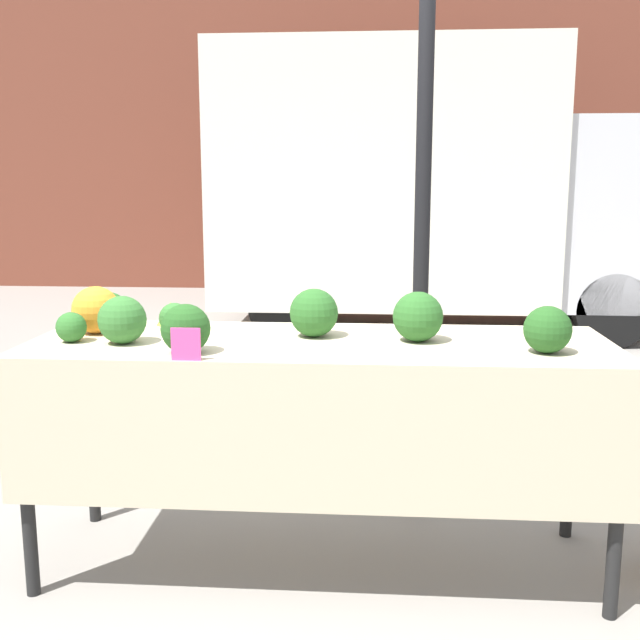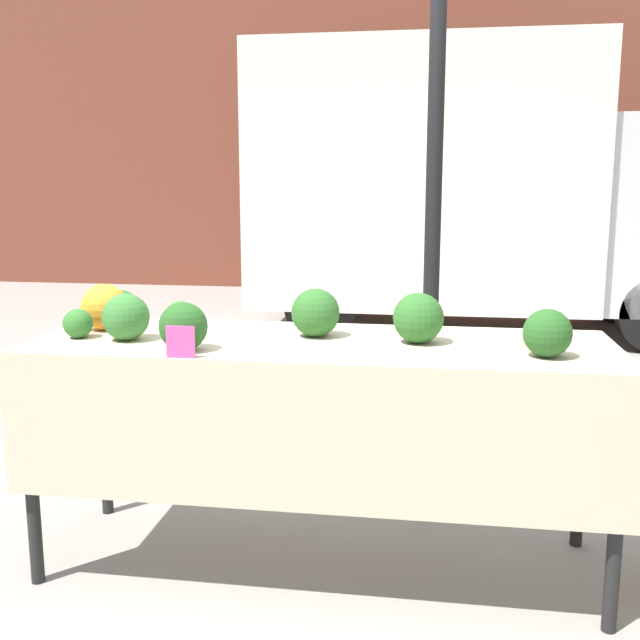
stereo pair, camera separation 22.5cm
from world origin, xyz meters
The scene contains 16 objects.
ground_plane centered at (0.00, 0.00, 0.00)m, with size 40.00×40.00×0.00m, color gray.
building_facade centered at (0.00, 8.25, 2.97)m, with size 16.00×0.60×5.95m.
tent_pole centered at (0.41, 0.56, 1.35)m, with size 0.07×0.07×2.71m.
parked_truck centered at (0.72, 5.02, 1.46)m, with size 4.53×1.92×2.81m.
market_table centered at (0.00, -0.07, 0.79)m, with size 2.20×0.74×0.91m.
orange_cauliflower centered at (-0.90, 0.08, 1.00)m, with size 0.19×0.19×0.19m.
romanesco_head centered at (-0.65, 0.28, 0.96)m, with size 0.12×0.12×0.10m.
broccoli_head_0 centered at (-0.91, 0.27, 0.98)m, with size 0.14×0.14×0.14m.
broccoli_head_1 centered at (-0.59, 0.10, 0.97)m, with size 0.12×0.12×0.12m.
broccoli_head_2 centered at (0.37, 0.01, 1.00)m, with size 0.19×0.19×0.19m.
broccoli_head_3 centered at (-0.93, -0.09, 0.97)m, with size 0.11×0.11×0.11m.
broccoli_head_4 centered at (0.81, -0.15, 0.99)m, with size 0.17×0.17×0.17m.
broccoli_head_5 centered at (-0.73, -0.10, 1.00)m, with size 0.18×0.18×0.18m.
broccoli_head_6 centered at (-0.03, 0.07, 1.00)m, with size 0.19×0.19×0.19m.
broccoli_head_7 centered at (-0.46, -0.24, 1.00)m, with size 0.17×0.17×0.17m.
price_sign centered at (-0.43, -0.36, 0.97)m, with size 0.10×0.01×0.11m.
Camera 1 is at (0.20, -2.77, 1.49)m, focal length 42.00 mm.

